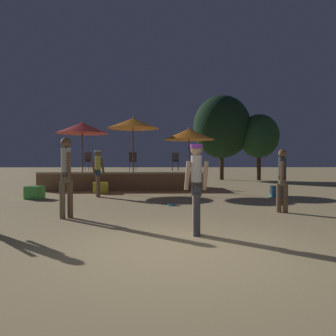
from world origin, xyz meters
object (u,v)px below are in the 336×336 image
object	(u,v)px
patio_umbrella_1	(133,124)
person_1	(66,173)
frisbee_disc	(171,205)
cube_seat_1	(101,188)
person_3	(98,171)
person_0	(196,185)
patio_umbrella_2	(82,128)
person_4	(282,179)
cube_seat_0	(35,192)
cube_seat_2	(278,191)
bistro_chair_1	(175,160)
background_tree_0	(222,127)
bistro_chair_0	(87,160)
bistro_chair_2	(133,160)
patio_umbrella_0	(189,134)
background_tree_1	(259,136)

from	to	relation	value
patio_umbrella_1	person_1	xyz separation A→B (m)	(-0.98, -6.82, -1.92)
patio_umbrella_1	frisbee_disc	distance (m)	5.81
cube_seat_1	frisbee_disc	distance (m)	4.79
frisbee_disc	cube_seat_1	bearing A→B (deg)	125.49
patio_umbrella_1	person_3	world-z (taller)	patio_umbrella_1
person_0	patio_umbrella_2	bearing A→B (deg)	26.30
patio_umbrella_2	person_4	distance (m)	9.23
person_4	person_1	bearing A→B (deg)	28.47
frisbee_disc	patio_umbrella_2	bearing A→B (deg)	127.53
cube_seat_1	person_3	size ratio (longest dim) A/B	0.41
cube_seat_0	cube_seat_2	bearing A→B (deg)	2.86
bistro_chair_1	background_tree_0	size ratio (longest dim) A/B	0.15
cube_seat_2	frisbee_disc	size ratio (longest dim) A/B	2.49
cube_seat_1	bistro_chair_1	world-z (taller)	bistro_chair_1
background_tree_0	bistro_chair_0	bearing A→B (deg)	-138.42
person_4	cube_seat_0	bearing A→B (deg)	-2.25
cube_seat_1	person_3	distance (m)	1.71
cube_seat_0	bistro_chair_2	distance (m)	5.27
person_0	bistro_chair_2	distance (m)	10.01
person_0	person_3	bearing A→B (deg)	26.47
person_1	person_4	bearing A→B (deg)	151.31
cube_seat_1	bistro_chair_1	bearing A→B (deg)	41.10
person_3	bistro_chair_2	size ratio (longest dim) A/B	1.91
patio_umbrella_2	cube_seat_0	world-z (taller)	patio_umbrella_2
person_4	bistro_chair_2	world-z (taller)	bistro_chair_2
person_0	background_tree_0	xyz separation A→B (m)	(3.64, 16.84, 2.77)
person_3	bistro_chair_0	world-z (taller)	bistro_chair_0
cube_seat_0	bistro_chair_0	bearing A→B (deg)	78.16
patio_umbrella_1	person_3	bearing A→B (deg)	-114.40
bistro_chair_0	patio_umbrella_2	bearing A→B (deg)	-76.28
patio_umbrella_0	person_4	size ratio (longest dim) A/B	1.72
cube_seat_2	cube_seat_0	bearing A→B (deg)	-177.14
cube_seat_2	person_1	bearing A→B (deg)	-146.31
patio_umbrella_1	patio_umbrella_0	bearing A→B (deg)	-4.49
patio_umbrella_0	bistro_chair_2	world-z (taller)	patio_umbrella_0
cube_seat_2	bistro_chair_0	xyz separation A→B (m)	(-7.83, 3.83, 1.18)
bistro_chair_2	background_tree_0	bearing A→B (deg)	-133.10
frisbee_disc	patio_umbrella_0	bearing A→B (deg)	78.59
person_4	frisbee_disc	distance (m)	3.21
patio_umbrella_0	patio_umbrella_2	world-z (taller)	patio_umbrella_2
patio_umbrella_1	patio_umbrella_2	size ratio (longest dim) A/B	1.06
bistro_chair_1	background_tree_0	distance (m)	7.59
cube_seat_1	bistro_chair_0	distance (m)	2.71
bistro_chair_1	background_tree_1	distance (m)	8.46
person_0	background_tree_0	bearing A→B (deg)	-10.93
person_0	bistro_chair_2	size ratio (longest dim) A/B	1.81
patio_umbrella_1	cube_seat_2	distance (m)	6.66
person_3	frisbee_disc	bearing A→B (deg)	26.71
person_0	background_tree_1	size ratio (longest dim) A/B	0.36
person_0	background_tree_1	bearing A→B (deg)	-19.18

